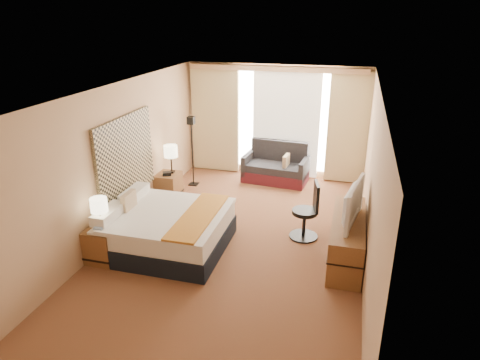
% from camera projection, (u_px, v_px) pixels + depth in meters
% --- Properties ---
extents(floor, '(4.20, 7.00, 0.02)m').
position_uv_depth(floor, '(236.00, 243.00, 7.32)').
color(floor, '#541C18').
rests_on(floor, ground).
extents(ceiling, '(4.20, 7.00, 0.02)m').
position_uv_depth(ceiling, '(235.00, 90.00, 6.37)').
color(ceiling, silver).
rests_on(ceiling, wall_back).
extents(wall_back, '(4.20, 0.02, 2.60)m').
position_uv_depth(wall_back, '(276.00, 121.00, 9.99)').
color(wall_back, tan).
rests_on(wall_back, ground).
extents(wall_front, '(4.20, 0.02, 2.60)m').
position_uv_depth(wall_front, '(126.00, 307.00, 3.70)').
color(wall_front, tan).
rests_on(wall_front, ground).
extents(wall_left, '(0.02, 7.00, 2.60)m').
position_uv_depth(wall_left, '(118.00, 161.00, 7.36)').
color(wall_left, tan).
rests_on(wall_left, ground).
extents(wall_right, '(0.02, 7.00, 2.60)m').
position_uv_depth(wall_right, '(371.00, 184.00, 6.34)').
color(wall_right, tan).
rests_on(wall_right, ground).
extents(headboard, '(0.06, 1.85, 1.50)m').
position_uv_depth(headboard, '(126.00, 158.00, 7.53)').
color(headboard, black).
rests_on(headboard, wall_left).
extents(nightstand_left, '(0.45, 0.52, 0.55)m').
position_uv_depth(nightstand_left, '(104.00, 244.00, 6.73)').
color(nightstand_left, brown).
rests_on(nightstand_left, floor).
extents(nightstand_right, '(0.45, 0.52, 0.55)m').
position_uv_depth(nightstand_right, '(169.00, 186.00, 8.98)').
color(nightstand_right, brown).
rests_on(nightstand_right, floor).
extents(media_dresser, '(0.50, 1.80, 0.70)m').
position_uv_depth(media_dresser, '(347.00, 238.00, 6.75)').
color(media_dresser, brown).
rests_on(media_dresser, floor).
extents(window, '(2.30, 0.02, 2.30)m').
position_uv_depth(window, '(286.00, 121.00, 9.90)').
color(window, white).
rests_on(window, wall_back).
extents(curtains, '(4.12, 0.19, 2.56)m').
position_uv_depth(curtains, '(275.00, 118.00, 9.85)').
color(curtains, beige).
rests_on(curtains, floor).
extents(bed, '(1.90, 1.73, 0.92)m').
position_uv_depth(bed, '(167.00, 229.00, 7.06)').
color(bed, black).
rests_on(bed, floor).
extents(loveseat, '(1.51, 0.91, 0.90)m').
position_uv_depth(loveseat, '(276.00, 168.00, 9.92)').
color(loveseat, '#541821').
rests_on(loveseat, floor).
extents(floor_lamp, '(0.20, 0.20, 1.58)m').
position_uv_depth(floor_lamp, '(192.00, 137.00, 9.38)').
color(floor_lamp, black).
rests_on(floor_lamp, floor).
extents(desk_chair, '(0.50, 0.50, 1.02)m').
position_uv_depth(desk_chair, '(308.00, 214.00, 7.34)').
color(desk_chair, black).
rests_on(desk_chair, floor).
extents(lamp_left, '(0.26, 0.26, 0.54)m').
position_uv_depth(lamp_left, '(99.00, 206.00, 6.43)').
color(lamp_left, black).
rests_on(lamp_left, nightstand_left).
extents(lamp_right, '(0.28, 0.28, 0.59)m').
position_uv_depth(lamp_right, '(171.00, 152.00, 8.77)').
color(lamp_right, black).
rests_on(lamp_right, nightstand_right).
extents(tissue_box, '(0.14, 0.14, 0.12)m').
position_uv_depth(tissue_box, '(100.00, 230.00, 6.47)').
color(tissue_box, '#99BAEC').
rests_on(tissue_box, nightstand_left).
extents(telephone, '(0.22, 0.20, 0.07)m').
position_uv_depth(telephone, '(167.00, 174.00, 8.79)').
color(telephone, black).
rests_on(telephone, nightstand_right).
extents(television, '(0.33, 1.09, 0.62)m').
position_uv_depth(television, '(347.00, 202.00, 6.44)').
color(television, black).
rests_on(television, media_dresser).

